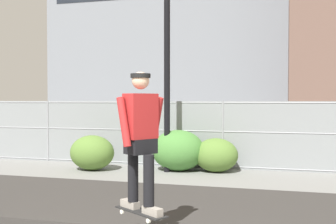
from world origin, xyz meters
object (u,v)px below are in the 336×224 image
parked_car_near (108,128)px  skater (141,133)px  street_lamp (167,19)px  shrub_center (178,150)px  shrub_right (216,155)px  shrub_left (92,153)px  skateboard (141,212)px

parked_car_near → skater: bearing=-64.2°
street_lamp → parked_car_near: street_lamp is taller
street_lamp → skater: bearing=-77.4°
parked_car_near → shrub_center: parked_car_near is taller
shrub_right → shrub_left: bearing=-169.9°
shrub_left → skater: bearing=-59.1°
parked_car_near → shrub_center: bearing=-44.4°
skater → shrub_right: size_ratio=1.46×
skater → shrub_left: size_ratio=1.38×
skateboard → street_lamp: size_ratio=0.12×
skateboard → street_lamp: street_lamp is taller
skater → parked_car_near: size_ratio=0.37×
skateboard → parked_car_near: size_ratio=0.17×
shrub_left → parked_car_near: bearing=107.9°
skater → street_lamp: bearing=102.6°
shrub_right → skater: bearing=-89.5°
shrub_right → parked_car_near: bearing=143.3°
shrub_left → shrub_right: (3.26, 0.58, -0.02)m
skateboard → parked_car_near: 10.55m
skateboard → skater: skater is taller
skater → street_lamp: size_ratio=0.26×
shrub_left → shrub_right: size_ratio=1.06×
skater → shrub_right: skater is taller
shrub_center → shrub_right: (1.01, 0.07, -0.10)m
skateboard → shrub_right: shrub_right is taller
skater → shrub_center: bearing=99.9°
street_lamp → shrub_center: street_lamp is taller
skater → shrub_center: (-1.06, 6.04, -0.95)m
street_lamp → parked_car_near: (-3.30, 3.70, -3.16)m
skater → shrub_center: skater is taller
skater → parked_car_near: (-4.59, 9.50, -0.66)m
skateboard → shrub_left: shrub_left is taller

